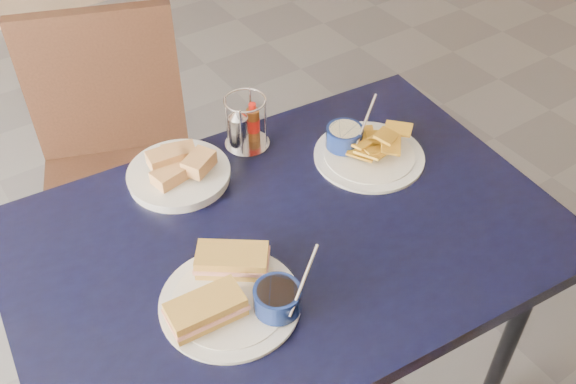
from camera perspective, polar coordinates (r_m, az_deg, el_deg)
ground at (r=2.07m, az=-4.59°, el=-14.44°), size 6.00×6.00×0.00m
dining_table at (r=1.41m, az=-0.09°, el=-5.56°), size 1.21×0.86×0.75m
chair_far at (r=1.97m, az=-15.96°, el=3.34°), size 0.56×0.56×0.93m
sandwich_plate at (r=1.23m, az=-4.80°, el=-8.90°), size 0.30×0.27×0.12m
plantain_plate at (r=1.55m, az=6.56°, el=3.94°), size 0.27×0.27×0.12m
bread_basket at (r=1.49m, az=-9.68°, el=1.82°), size 0.23×0.23×0.07m
condiment_caddy at (r=1.55m, az=-3.90°, el=5.82°), size 0.11×0.11×0.14m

